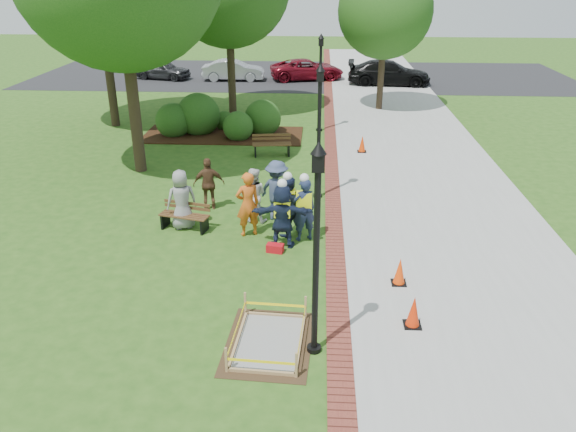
# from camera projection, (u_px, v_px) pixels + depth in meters

# --- Properties ---
(ground) EXTENTS (100.00, 100.00, 0.00)m
(ground) POSITION_uv_depth(u_px,v_px,m) (265.00, 272.00, 13.83)
(ground) COLOR #285116
(ground) RESTS_ON ground
(sidewalk) EXTENTS (6.00, 60.00, 0.02)m
(sidewalk) POSITION_uv_depth(u_px,v_px,m) (411.00, 152.00, 22.67)
(sidewalk) COLOR #9E9E99
(sidewalk) RESTS_ON ground
(brick_edging) EXTENTS (0.50, 60.00, 0.03)m
(brick_edging) POSITION_uv_depth(u_px,v_px,m) (331.00, 150.00, 22.84)
(brick_edging) COLOR maroon
(brick_edging) RESTS_ON ground
(mulch_bed) EXTENTS (7.00, 3.00, 0.05)m
(mulch_bed) POSITION_uv_depth(u_px,v_px,m) (223.00, 135.00, 24.90)
(mulch_bed) COLOR #381E0F
(mulch_bed) RESTS_ON ground
(parking_lot) EXTENTS (36.00, 12.00, 0.01)m
(parking_lot) POSITION_uv_depth(u_px,v_px,m) (302.00, 75.00, 38.41)
(parking_lot) COLOR black
(parking_lot) RESTS_ON ground
(wet_concrete_pad) EXTENTS (1.83, 2.40, 0.55)m
(wet_concrete_pad) POSITION_uv_depth(u_px,v_px,m) (269.00, 334.00, 11.14)
(wet_concrete_pad) COLOR #47331E
(wet_concrete_pad) RESTS_ON ground
(bench_near) EXTENTS (1.49, 0.80, 0.77)m
(bench_near) POSITION_uv_depth(u_px,v_px,m) (185.00, 221.00, 15.99)
(bench_near) COLOR brown
(bench_near) RESTS_ON ground
(bench_far) EXTENTS (1.58, 0.71, 0.82)m
(bench_far) POSITION_uv_depth(u_px,v_px,m) (272.00, 149.00, 22.20)
(bench_far) COLOR brown
(bench_far) RESTS_ON ground
(cone_front) EXTENTS (0.36, 0.36, 0.72)m
(cone_front) POSITION_uv_depth(u_px,v_px,m) (414.00, 312.00, 11.63)
(cone_front) COLOR black
(cone_front) RESTS_ON ground
(cone_back) EXTENTS (0.35, 0.35, 0.69)m
(cone_back) POSITION_uv_depth(u_px,v_px,m) (400.00, 272.00, 13.19)
(cone_back) COLOR black
(cone_back) RESTS_ON ground
(cone_far) EXTENTS (0.35, 0.35, 0.70)m
(cone_far) POSITION_uv_depth(u_px,v_px,m) (362.00, 144.00, 22.53)
(cone_far) COLOR black
(cone_far) RESTS_ON ground
(toolbox) EXTENTS (0.48, 0.32, 0.22)m
(toolbox) POSITION_uv_depth(u_px,v_px,m) (275.00, 248.00, 14.77)
(toolbox) COLOR red
(toolbox) RESTS_ON ground
(lamp_near) EXTENTS (0.28, 0.28, 4.26)m
(lamp_near) POSITION_uv_depth(u_px,v_px,m) (317.00, 238.00, 10.01)
(lamp_near) COLOR black
(lamp_near) RESTS_ON ground
(lamp_mid) EXTENTS (0.28, 0.28, 4.26)m
(lamp_mid) POSITION_uv_depth(u_px,v_px,m) (319.00, 123.00, 17.30)
(lamp_mid) COLOR black
(lamp_mid) RESTS_ON ground
(lamp_far) EXTENTS (0.28, 0.28, 4.26)m
(lamp_far) POSITION_uv_depth(u_px,v_px,m) (320.00, 76.00, 24.59)
(lamp_far) COLOR black
(lamp_far) RESTS_ON ground
(tree_right) EXTENTS (4.65, 4.65, 7.19)m
(tree_right) POSITION_uv_depth(u_px,v_px,m) (385.00, 11.00, 27.48)
(tree_right) COLOR #3D2D1E
(tree_right) RESTS_ON ground
(shrub_a) EXTENTS (1.55, 1.55, 1.55)m
(shrub_a) POSITION_uv_depth(u_px,v_px,m) (174.00, 135.00, 24.91)
(shrub_a) COLOR #194915
(shrub_a) RESTS_ON ground
(shrub_b) EXTENTS (1.93, 1.93, 1.93)m
(shrub_b) POSITION_uv_depth(u_px,v_px,m) (200.00, 133.00, 25.30)
(shrub_b) COLOR #194915
(shrub_b) RESTS_ON ground
(shrub_c) EXTENTS (1.32, 1.32, 1.32)m
(shrub_c) POSITION_uv_depth(u_px,v_px,m) (239.00, 139.00, 24.36)
(shrub_c) COLOR #194915
(shrub_c) RESTS_ON ground
(shrub_d) EXTENTS (1.63, 1.63, 1.63)m
(shrub_d) POSITION_uv_depth(u_px,v_px,m) (263.00, 133.00, 25.22)
(shrub_d) COLOR #194915
(shrub_d) RESTS_ON ground
(shrub_e) EXTENTS (0.89, 0.89, 0.89)m
(shrub_e) POSITION_uv_depth(u_px,v_px,m) (224.00, 129.00, 25.90)
(shrub_e) COLOR #194915
(shrub_e) RESTS_ON ground
(casual_person_a) EXTENTS (0.65, 0.55, 1.74)m
(casual_person_a) POSITION_uv_depth(u_px,v_px,m) (182.00, 200.00, 15.83)
(casual_person_a) COLOR gray
(casual_person_a) RESTS_ON ground
(casual_person_b) EXTENTS (0.69, 0.59, 1.85)m
(casual_person_b) POSITION_uv_depth(u_px,v_px,m) (248.00, 204.00, 15.38)
(casual_person_b) COLOR #D45A18
(casual_person_b) RESTS_ON ground
(casual_person_c) EXTENTS (0.55, 0.39, 1.64)m
(casual_person_c) POSITION_uv_depth(u_px,v_px,m) (253.00, 195.00, 16.27)
(casual_person_c) COLOR silver
(casual_person_c) RESTS_ON ground
(casual_person_d) EXTENTS (0.58, 0.43, 1.63)m
(casual_person_d) POSITION_uv_depth(u_px,v_px,m) (209.00, 184.00, 17.12)
(casual_person_d) COLOR brown
(casual_person_d) RESTS_ON ground
(casual_person_e) EXTENTS (0.69, 0.64, 1.82)m
(casual_person_e) POSITION_uv_depth(u_px,v_px,m) (277.00, 191.00, 16.33)
(casual_person_e) COLOR #374361
(casual_person_e) RESTS_ON ground
(hivis_worker_a) EXTENTS (0.58, 0.39, 1.93)m
(hivis_worker_a) POSITION_uv_depth(u_px,v_px,m) (282.00, 214.00, 14.74)
(hivis_worker_a) COLOR #1C2149
(hivis_worker_a) RESTS_ON ground
(hivis_worker_b) EXTENTS (0.67, 0.56, 1.93)m
(hivis_worker_b) POSITION_uv_depth(u_px,v_px,m) (304.00, 208.00, 15.10)
(hivis_worker_b) COLOR #17213C
(hivis_worker_b) RESTS_ON ground
(hivis_worker_c) EXTENTS (0.65, 0.60, 1.87)m
(hivis_worker_c) POSITION_uv_depth(u_px,v_px,m) (288.00, 204.00, 15.37)
(hivis_worker_c) COLOR #161C39
(hivis_worker_c) RESTS_ON ground
(parked_car_a) EXTENTS (2.79, 4.57, 1.39)m
(parked_car_a) POSITION_uv_depth(u_px,v_px,m) (163.00, 79.00, 37.14)
(parked_car_a) COLOR #2B2B2E
(parked_car_a) RESTS_ON ground
(parked_car_b) EXTENTS (2.07, 4.46, 1.43)m
(parked_car_b) POSITION_uv_depth(u_px,v_px,m) (234.00, 80.00, 36.71)
(parked_car_b) COLOR #A3A2A7
(parked_car_b) RESTS_ON ground
(parked_car_c) EXTENTS (2.84, 4.73, 1.44)m
(parked_car_c) POSITION_uv_depth(u_px,v_px,m) (307.00, 80.00, 36.97)
(parked_car_c) COLOR maroon
(parked_car_c) RESTS_ON ground
(parked_car_d) EXTENTS (2.48, 5.09, 1.62)m
(parked_car_d) POSITION_uv_depth(u_px,v_px,m) (388.00, 85.00, 35.41)
(parked_car_d) COLOR black
(parked_car_d) RESTS_ON ground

